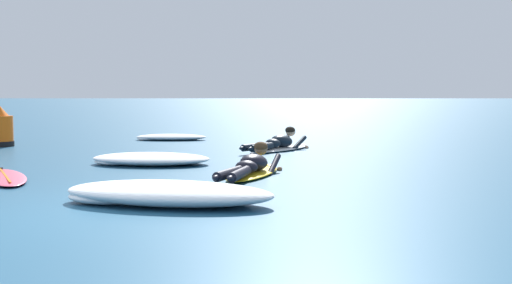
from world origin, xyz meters
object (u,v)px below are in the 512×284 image
(surfer_near, at_px, (251,167))
(drifting_surfboard, at_px, (5,177))
(surfer_far, at_px, (278,144))
(channel_marker_buoy, at_px, (0,130))

(surfer_near, xyz_separation_m, drifting_surfboard, (-3.61, -0.34, -0.11))
(surfer_far, bearing_deg, drifting_surfboard, -132.30)
(surfer_far, height_order, channel_marker_buoy, channel_marker_buoy)
(surfer_near, bearing_deg, surfer_far, 82.97)
(surfer_near, height_order, channel_marker_buoy, channel_marker_buoy)
(drifting_surfboard, bearing_deg, surfer_near, 5.33)
(drifting_surfboard, distance_m, channel_marker_buoy, 6.00)
(surfer_far, relative_size, drifting_surfboard, 1.04)
(channel_marker_buoy, bearing_deg, drifting_surfboard, -68.99)
(surfer_near, relative_size, channel_marker_buoy, 2.63)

